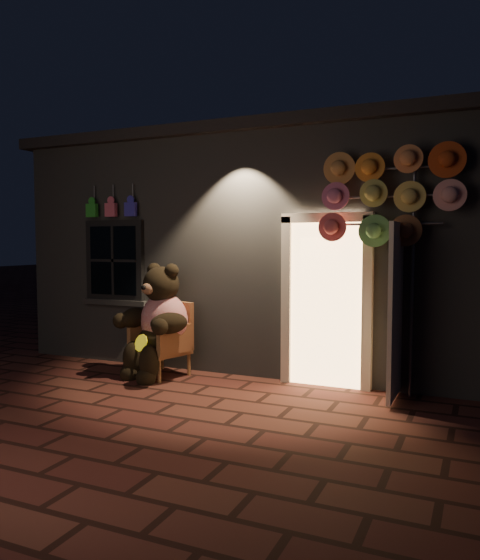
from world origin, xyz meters
The scene contains 5 objects.
ground centered at (0.00, 0.00, 0.00)m, with size 60.00×60.00×0.00m, color #52291F.
shop_building centered at (0.00, 3.99, 1.74)m, with size 7.30×5.95×3.51m.
wicker_armchair centered at (-0.83, 1.12, 0.50)m, with size 0.83×0.79×1.00m.
teddy_bear centered at (-0.85, 1.00, 0.74)m, with size 1.11×1.02×1.60m.
hat_rack centered at (2.09, 1.28, 2.37)m, with size 1.65×0.22×2.92m.
Camera 1 is at (3.15, -5.23, 1.83)m, focal length 35.00 mm.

